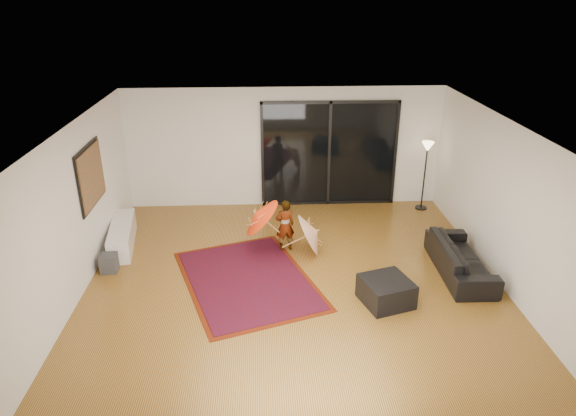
{
  "coord_description": "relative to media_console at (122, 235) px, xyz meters",
  "views": [
    {
      "loc": [
        -0.48,
        -7.52,
        4.67
      ],
      "look_at": [
        -0.06,
        0.7,
        1.1
      ],
      "focal_mm": 32.0,
      "sensor_mm": 36.0,
      "label": 1
    }
  ],
  "objects": [
    {
      "name": "wall_left",
      "position": [
        -0.25,
        -1.55,
        1.13
      ],
      "size": [
        0.0,
        7.0,
        7.0
      ],
      "primitive_type": "plane",
      "rotation": [
        1.57,
        0.0,
        1.57
      ],
      "color": "silver",
      "rests_on": "floor"
    },
    {
      "name": "ceiling",
      "position": [
        3.25,
        -1.55,
        2.48
      ],
      "size": [
        7.0,
        7.0,
        0.0
      ],
      "primitive_type": "plane",
      "rotation": [
        3.14,
        0.0,
        0.0
      ],
      "color": "white",
      "rests_on": "wall_back"
    },
    {
      "name": "speaker",
      "position": [
        0.0,
        -0.98,
        -0.06
      ],
      "size": [
        0.29,
        0.29,
        0.32
      ],
      "primitive_type": "cube",
      "rotation": [
        0.0,
        0.0,
        0.04
      ],
      "color": "#424244",
      "rests_on": "floor"
    },
    {
      "name": "sliding_door",
      "position": [
        4.25,
        1.92,
        0.98
      ],
      "size": [
        3.06,
        0.07,
        2.4
      ],
      "color": "black",
      "rests_on": "wall_back"
    },
    {
      "name": "painting",
      "position": [
        -0.21,
        -0.55,
        1.43
      ],
      "size": [
        0.04,
        1.28,
        1.08
      ],
      "color": "black",
      "rests_on": "wall_left"
    },
    {
      "name": "floor_lamp",
      "position": [
        6.35,
        1.52,
        1.01
      ],
      "size": [
        0.27,
        0.27,
        1.56
      ],
      "color": "black",
      "rests_on": "floor"
    },
    {
      "name": "wall_back",
      "position": [
        3.25,
        1.95,
        1.13
      ],
      "size": [
        7.0,
        0.0,
        7.0
      ],
      "primitive_type": "plane",
      "rotation": [
        1.57,
        0.0,
        0.0
      ],
      "color": "silver",
      "rests_on": "floor"
    },
    {
      "name": "media_console",
      "position": [
        0.0,
        0.0,
        0.0
      ],
      "size": [
        0.63,
        1.64,
        0.44
      ],
      "primitive_type": "cube",
      "rotation": [
        0.0,
        0.0,
        0.15
      ],
      "color": "white",
      "rests_on": "floor"
    },
    {
      "name": "persian_rug",
      "position": [
        2.46,
        -1.41,
        -0.21
      ],
      "size": [
        2.84,
        3.34,
        0.02
      ],
      "rotation": [
        0.0,
        0.0,
        0.33
      ],
      "color": "#561807",
      "rests_on": "floor"
    },
    {
      "name": "wall_right",
      "position": [
        6.75,
        -1.55,
        1.13
      ],
      "size": [
        0.0,
        7.0,
        7.0
      ],
      "primitive_type": "plane",
      "rotation": [
        1.57,
        0.0,
        -1.57
      ],
      "color": "silver",
      "rests_on": "floor"
    },
    {
      "name": "parasol_orange",
      "position": [
        2.6,
        -0.37,
        0.51
      ],
      "size": [
        0.71,
        0.84,
        0.88
      ],
      "rotation": [
        0.0,
        -0.8,
        0.0
      ],
      "color": "#F3350C",
      "rests_on": "child"
    },
    {
      "name": "ottoman",
      "position": [
        4.68,
        -2.2,
        -0.02
      ],
      "size": [
        0.9,
        0.9,
        0.41
      ],
      "primitive_type": "cube",
      "rotation": [
        0.0,
        0.0,
        0.3
      ],
      "color": "black",
      "rests_on": "floor"
    },
    {
      "name": "floor",
      "position": [
        3.25,
        -1.55,
        -0.22
      ],
      "size": [
        7.0,
        7.0,
        0.0
      ],
      "primitive_type": "plane",
      "color": "#A4722D",
      "rests_on": "ground"
    },
    {
      "name": "parasol_white",
      "position": [
        3.75,
        -0.47,
        0.28
      ],
      "size": [
        0.55,
        0.83,
        0.92
      ],
      "rotation": [
        0.0,
        1.1,
        0.0
      ],
      "color": "silver",
      "rests_on": "floor"
    },
    {
      "name": "wall_front",
      "position": [
        3.25,
        -5.05,
        1.13
      ],
      "size": [
        7.0,
        0.0,
        7.0
      ],
      "primitive_type": "plane",
      "rotation": [
        -1.57,
        0.0,
        0.0
      ],
      "color": "silver",
      "rests_on": "floor"
    },
    {
      "name": "child",
      "position": [
        3.15,
        -0.32,
        0.29
      ],
      "size": [
        0.42,
        0.33,
        1.02
      ],
      "primitive_type": "imported",
      "rotation": [
        0.0,
        0.0,
        3.39
      ],
      "color": "#999999",
      "rests_on": "floor"
    },
    {
      "name": "sofa",
      "position": [
        6.2,
        -1.33,
        0.06
      ],
      "size": [
        0.8,
        1.94,
        0.56
      ],
      "primitive_type": "imported",
      "rotation": [
        0.0,
        0.0,
        1.54
      ],
      "color": "black",
      "rests_on": "floor"
    }
  ]
}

